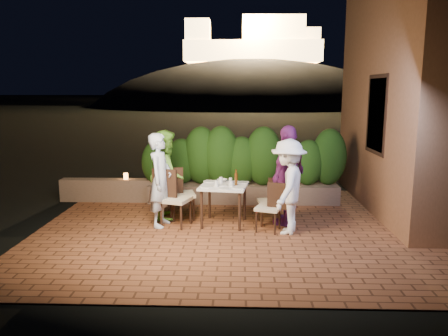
{
  "coord_description": "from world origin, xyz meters",
  "views": [
    {
      "loc": [
        0.1,
        -7.19,
        2.48
      ],
      "look_at": [
        -0.17,
        0.75,
        1.05
      ],
      "focal_mm": 35.0,
      "sensor_mm": 36.0,
      "label": 1
    }
  ],
  "objects_px": {
    "chair_right_back": "(269,200)",
    "parapet_lamp": "(126,176)",
    "bowl": "(222,180)",
    "diner_purple": "(288,175)",
    "dining_table": "(224,205)",
    "diner_white": "(288,187)",
    "diner_blue": "(160,180)",
    "diner_green": "(167,174)",
    "beer_bottle": "(236,177)",
    "chair_left_front": "(176,198)",
    "chair_left_back": "(182,193)",
    "chair_right_front": "(268,207)"
  },
  "relations": [
    {
      "from": "beer_bottle",
      "to": "chair_left_front",
      "type": "relative_size",
      "value": 0.28
    },
    {
      "from": "bowl",
      "to": "diner_blue",
      "type": "relative_size",
      "value": 0.11
    },
    {
      "from": "dining_table",
      "to": "bowl",
      "type": "relative_size",
      "value": 4.48
    },
    {
      "from": "chair_left_back",
      "to": "diner_green",
      "type": "bearing_deg",
      "value": 146.92
    },
    {
      "from": "dining_table",
      "to": "chair_right_front",
      "type": "bearing_deg",
      "value": -24.73
    },
    {
      "from": "chair_left_front",
      "to": "diner_blue",
      "type": "xyz_separation_m",
      "value": [
        -0.28,
        0.01,
        0.33
      ]
    },
    {
      "from": "chair_right_back",
      "to": "diner_blue",
      "type": "height_order",
      "value": "diner_blue"
    },
    {
      "from": "beer_bottle",
      "to": "chair_left_front",
      "type": "bearing_deg",
      "value": -173.93
    },
    {
      "from": "beer_bottle",
      "to": "diner_blue",
      "type": "distance_m",
      "value": 1.38
    },
    {
      "from": "bowl",
      "to": "dining_table",
      "type": "bearing_deg",
      "value": -82.31
    },
    {
      "from": "chair_left_front",
      "to": "diner_white",
      "type": "bearing_deg",
      "value": 9.17
    },
    {
      "from": "chair_right_back",
      "to": "bowl",
      "type": "bearing_deg",
      "value": -20.58
    },
    {
      "from": "chair_left_front",
      "to": "chair_right_back",
      "type": "xyz_separation_m",
      "value": [
        1.72,
        0.25,
        -0.09
      ]
    },
    {
      "from": "chair_right_back",
      "to": "diner_purple",
      "type": "height_order",
      "value": "diner_purple"
    },
    {
      "from": "bowl",
      "to": "chair_left_back",
      "type": "distance_m",
      "value": 0.82
    },
    {
      "from": "bowl",
      "to": "diner_white",
      "type": "xyz_separation_m",
      "value": [
        1.17,
        -0.77,
        0.05
      ]
    },
    {
      "from": "dining_table",
      "to": "diner_white",
      "type": "relative_size",
      "value": 0.5
    },
    {
      "from": "chair_right_front",
      "to": "diner_blue",
      "type": "xyz_separation_m",
      "value": [
        -1.95,
        0.25,
        0.42
      ]
    },
    {
      "from": "diner_purple",
      "to": "chair_left_front",
      "type": "bearing_deg",
      "value": -51.44
    },
    {
      "from": "dining_table",
      "to": "chair_left_front",
      "type": "relative_size",
      "value": 0.79
    },
    {
      "from": "diner_white",
      "to": "chair_left_back",
      "type": "bearing_deg",
      "value": -93.52
    },
    {
      "from": "diner_purple",
      "to": "diner_green",
      "type": "bearing_deg",
      "value": -65.95
    },
    {
      "from": "beer_bottle",
      "to": "chair_left_back",
      "type": "bearing_deg",
      "value": 161.53
    },
    {
      "from": "dining_table",
      "to": "diner_blue",
      "type": "distance_m",
      "value": 1.26
    },
    {
      "from": "parapet_lamp",
      "to": "diner_white",
      "type": "bearing_deg",
      "value": -31.8
    },
    {
      "from": "dining_table",
      "to": "parapet_lamp",
      "type": "bearing_deg",
      "value": 143.85
    },
    {
      "from": "dining_table",
      "to": "diner_white",
      "type": "bearing_deg",
      "value": -21.73
    },
    {
      "from": "chair_left_back",
      "to": "parapet_lamp",
      "type": "distance_m",
      "value": 1.94
    },
    {
      "from": "beer_bottle",
      "to": "diner_blue",
      "type": "bearing_deg",
      "value": -175.53
    },
    {
      "from": "dining_table",
      "to": "diner_purple",
      "type": "relative_size",
      "value": 0.45
    },
    {
      "from": "chair_right_front",
      "to": "chair_right_back",
      "type": "xyz_separation_m",
      "value": [
        0.05,
        0.49,
        -0.01
      ]
    },
    {
      "from": "diner_blue",
      "to": "diner_green",
      "type": "distance_m",
      "value": 0.56
    },
    {
      "from": "dining_table",
      "to": "chair_left_back",
      "type": "xyz_separation_m",
      "value": [
        -0.82,
        0.34,
        0.13
      ]
    },
    {
      "from": "diner_white",
      "to": "diner_purple",
      "type": "distance_m",
      "value": 0.54
    },
    {
      "from": "chair_right_back",
      "to": "parapet_lamp",
      "type": "distance_m",
      "value": 3.46
    },
    {
      "from": "chair_left_back",
      "to": "chair_right_back",
      "type": "height_order",
      "value": "chair_left_back"
    },
    {
      "from": "bowl",
      "to": "diner_blue",
      "type": "height_order",
      "value": "diner_blue"
    },
    {
      "from": "diner_green",
      "to": "parapet_lamp",
      "type": "distance_m",
      "value": 1.68
    },
    {
      "from": "chair_right_back",
      "to": "diner_purple",
      "type": "relative_size",
      "value": 0.47
    },
    {
      "from": "bowl",
      "to": "chair_right_back",
      "type": "distance_m",
      "value": 0.97
    },
    {
      "from": "parapet_lamp",
      "to": "beer_bottle",
      "type": "bearing_deg",
      "value": -33.76
    },
    {
      "from": "beer_bottle",
      "to": "diner_blue",
      "type": "xyz_separation_m",
      "value": [
        -1.38,
        -0.11,
        -0.04
      ]
    },
    {
      "from": "bowl",
      "to": "chair_left_front",
      "type": "height_order",
      "value": "chair_left_front"
    },
    {
      "from": "bowl",
      "to": "diner_purple",
      "type": "bearing_deg",
      "value": -11.29
    },
    {
      "from": "diner_purple",
      "to": "dining_table",
      "type": "bearing_deg",
      "value": -53.42
    },
    {
      "from": "dining_table",
      "to": "bowl",
      "type": "xyz_separation_m",
      "value": [
        -0.04,
        0.32,
        0.4
      ]
    },
    {
      "from": "bowl",
      "to": "chair_left_back",
      "type": "bearing_deg",
      "value": 178.61
    },
    {
      "from": "beer_bottle",
      "to": "chair_right_back",
      "type": "xyz_separation_m",
      "value": [
        0.62,
        0.13,
        -0.46
      ]
    },
    {
      "from": "chair_right_front",
      "to": "diner_purple",
      "type": "bearing_deg",
      "value": -112.62
    },
    {
      "from": "diner_white",
      "to": "chair_right_back",
      "type": "bearing_deg",
      "value": -135.03
    }
  ]
}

